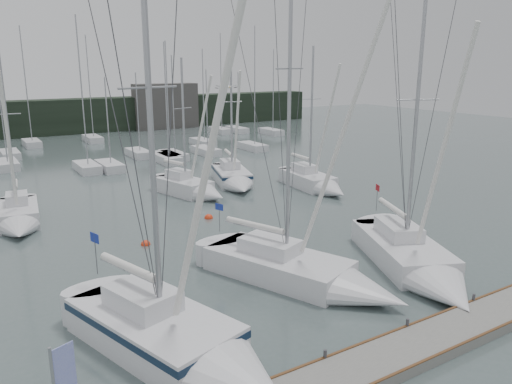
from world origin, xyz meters
The scene contains 15 objects.
ground centered at (0.00, 0.00, 0.00)m, with size 160.00×160.00×0.00m, color #4D5D5C.
dock centered at (0.00, -5.00, 0.20)m, with size 24.00×2.00×0.40m, color slate.
far_treeline centered at (0.00, 62.00, 2.50)m, with size 90.00×4.00×5.00m, color black.
far_building_right centered at (18.00, 60.00, 3.50)m, with size 10.00×3.00×7.00m, color #45423F.
mast_forest centered at (-1.52, 41.46, 0.48)m, with size 59.74×27.10×14.48m.
sailboat_near_left centered at (-5.89, -1.37, 0.66)m, with size 5.86×10.13×15.76m.
sailboat_near_center centered at (1.72, 1.00, 0.55)m, with size 6.53×10.43×16.73m.
sailboat_near_right centered at (6.67, -0.64, 0.56)m, with size 6.82×10.43×14.22m.
sailboat_mid_b centered at (-8.82, 17.75, 0.55)m, with size 3.20×7.19×11.75m.
sailboat_mid_c centered at (3.83, 19.06, 0.56)m, with size 4.18×7.45×11.22m.
sailboat_mid_d centered at (8.16, 20.27, 0.59)m, with size 4.90×8.46×11.67m.
sailboat_mid_e centered at (13.18, 15.48, 0.55)m, with size 3.08×8.08×12.16m.
buoy_a centered at (-3.09, 10.64, 0.00)m, with size 0.55×0.55×0.55m, color red.
buoy_b centered at (2.24, 13.29, 0.00)m, with size 0.58×0.58×0.58m, color red.
seagull centered at (-2.17, 2.39, 9.15)m, with size 0.98×0.46×0.19m.
Camera 1 is at (-11.84, -15.52, 10.05)m, focal length 35.00 mm.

